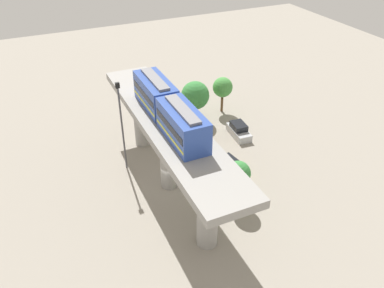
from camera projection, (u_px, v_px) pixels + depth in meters
ground_plane at (170, 185)px, 42.69m from camera, size 120.00×120.00×0.00m
viaduct at (168, 138)px, 39.33m from camera, size 5.20×28.00×8.13m
train at (168, 108)px, 37.10m from camera, size 2.64×13.55×3.24m
parked_car_silver at (239, 131)px, 50.72m from camera, size 2.12×4.33×1.76m
parked_car_yellow at (229, 167)px, 44.15m from camera, size 2.40×4.42×1.76m
parked_car_orange at (199, 137)px, 49.39m from camera, size 2.10×4.32×1.76m
tree_near_viaduct at (195, 95)px, 52.60m from camera, size 3.83×3.83×5.67m
tree_mid_lot at (223, 87)px, 54.60m from camera, size 2.81×2.81×5.22m
tree_far_corner at (238, 174)px, 38.24m from camera, size 2.54×2.54×5.05m
signal_post at (122, 124)px, 42.06m from camera, size 0.44×0.28×10.73m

